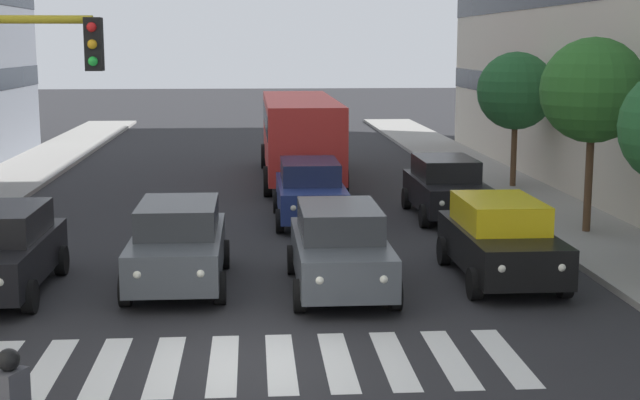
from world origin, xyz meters
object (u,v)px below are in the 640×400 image
car_1 (340,248)px  bus_behind_traffic (300,129)px  car_3 (0,250)px  street_tree_1 (593,91)px  car_row2_1 (446,187)px  car_2 (178,243)px  street_tree_2 (516,91)px  car_row2_0 (310,191)px  car_0 (500,239)px

car_1 → bus_behind_traffic: 15.48m
car_3 → street_tree_1: size_ratio=0.89×
car_1 → car_row2_1: size_ratio=1.00×
car_3 → street_tree_1: (-13.71, -4.47, 2.90)m
car_2 → car_3: bearing=5.8°
street_tree_1 → street_tree_2: (-0.25, -7.69, -0.40)m
car_row2_0 → bus_behind_traffic: bus_behind_traffic is taller
car_3 → street_tree_1: street_tree_1 is taller
car_0 → car_row2_0: 7.63m
car_row2_0 → street_tree_2: street_tree_2 is taller
car_3 → street_tree_2: 18.68m
car_0 → car_row2_1: bearing=-92.8°
car_0 → bus_behind_traffic: bearing=-76.9°
car_3 → car_row2_0: 9.69m
car_1 → street_tree_2: size_ratio=0.98×
street_tree_1 → street_tree_2: size_ratio=1.10×
car_1 → street_tree_1: 8.88m
car_0 → car_2: size_ratio=1.00×
car_0 → car_1: size_ratio=1.00×
car_3 → street_tree_2: (-13.96, -12.16, 2.50)m
car_1 → car_row2_0: 7.33m
car_0 → street_tree_1: size_ratio=0.89×
car_row2_1 → car_2: bearing=44.9°
car_row2_0 → car_row2_1: bearing=-173.9°
car_3 → bus_behind_traffic: 16.64m
car_3 → car_1: bearing=177.5°
street_tree_1 → street_tree_2: bearing=-91.9°
car_2 → bus_behind_traffic: size_ratio=0.42×
car_0 → car_row2_0: size_ratio=1.00×
car_2 → car_row2_1: bearing=-135.1°
car_2 → car_row2_1: 10.04m
car_0 → car_3: size_ratio=1.00×
car_2 → car_1: bearing=168.8°
street_tree_1 → car_3: bearing=18.1°
car_row2_1 → street_tree_2: 6.29m
car_3 → car_row2_0: same height
car_1 → street_tree_1: size_ratio=0.89×
car_3 → street_tree_2: street_tree_2 is taller
car_0 → car_2: 6.76m
car_1 → car_row2_0: bearing=-88.9°
car_2 → street_tree_2: street_tree_2 is taller
car_1 → street_tree_2: (-7.16, -12.46, 2.50)m
car_0 → car_3: same height
car_2 → bus_behind_traffic: bus_behind_traffic is taller
street_tree_1 → car_2: bearing=22.0°
street_tree_1 → street_tree_2: street_tree_1 is taller
car_3 → car_row2_0: bearing=-133.5°
car_row2_0 → bus_behind_traffic: (-0.14, -8.13, 0.97)m
bus_behind_traffic → street_tree_2: street_tree_2 is taller
car_row2_0 → bus_behind_traffic: bearing=-91.0°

